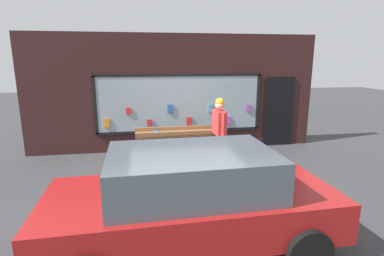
# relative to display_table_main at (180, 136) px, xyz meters

# --- Properties ---
(ground_plane) EXTENTS (40.00, 40.00, 0.00)m
(ground_plane) POSITION_rel_display_table_main_xyz_m (0.00, -1.17, -0.70)
(ground_plane) COLOR #38383A
(shopfront_facade) EXTENTS (8.34, 0.29, 3.32)m
(shopfront_facade) POSITION_rel_display_table_main_xyz_m (0.05, 1.22, 0.93)
(shopfront_facade) COLOR #331919
(shopfront_facade) RESTS_ON ground_plane
(display_table_main) EXTENTS (2.29, 0.68, 0.89)m
(display_table_main) POSITION_rel_display_table_main_xyz_m (0.00, 0.00, 0.00)
(display_table_main) COLOR brown
(display_table_main) RESTS_ON ground_plane
(person_browsing) EXTENTS (0.26, 0.67, 1.72)m
(person_browsing) POSITION_rel_display_table_main_xyz_m (0.89, -0.50, 0.31)
(person_browsing) COLOR #2D334C
(person_browsing) RESTS_ON ground_plane
(small_dog) EXTENTS (0.24, 0.61, 0.42)m
(small_dog) POSITION_rel_display_table_main_xyz_m (0.40, -0.62, -0.41)
(small_dog) COLOR black
(small_dog) RESTS_ON ground_plane
(parked_car) EXTENTS (3.99, 1.93, 1.41)m
(parked_car) POSITION_rel_display_table_main_xyz_m (-0.29, -3.59, 0.03)
(parked_car) COLOR #A51919
(parked_car) RESTS_ON ground_plane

